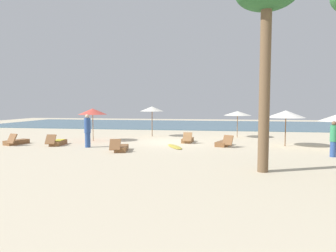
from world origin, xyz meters
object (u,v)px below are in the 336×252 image
at_px(umbrella_2, 238,113).
at_px(lounger_0, 58,142).
at_px(person_1, 333,139).
at_px(surfboard, 175,147).
at_px(palm_1, 267,6).
at_px(lounger_1, 188,140).
at_px(lounger_2, 16,142).
at_px(lounger_3, 121,148).
at_px(umbrella_4, 152,109).
at_px(umbrella_3, 93,112).
at_px(umbrella_0, 286,114).
at_px(person_0, 88,131).
at_px(lounger_4, 224,143).

height_order(umbrella_2, lounger_0, umbrella_2).
height_order(person_1, surfboard, person_1).
height_order(umbrella_2, palm_1, palm_1).
relative_size(lounger_1, person_1, 0.98).
bearing_deg(surfboard, lounger_2, -177.44).
xyz_separation_m(lounger_1, lounger_3, (-3.21, -4.28, -0.00)).
bearing_deg(palm_1, surfboard, 125.82).
distance_m(lounger_1, lounger_2, 10.95).
bearing_deg(umbrella_4, umbrella_2, 2.86).
relative_size(umbrella_3, surfboard, 1.01).
bearing_deg(palm_1, umbrella_0, 72.46).
height_order(palm_1, surfboard, palm_1).
relative_size(umbrella_3, lounger_1, 1.31).
xyz_separation_m(lounger_0, person_0, (2.26, -0.59, 0.81)).
distance_m(lounger_3, surfboard, 3.28).
xyz_separation_m(lounger_2, surfboard, (10.05, 0.45, -0.14)).
xyz_separation_m(lounger_3, person_0, (-2.37, 1.01, 0.82)).
height_order(umbrella_3, lounger_3, umbrella_3).
relative_size(umbrella_2, palm_1, 0.29).
bearing_deg(person_0, umbrella_0, 11.78).
bearing_deg(palm_1, lounger_1, 114.12).
xyz_separation_m(lounger_0, lounger_2, (-2.74, -0.16, -0.01)).
relative_size(umbrella_3, umbrella_4, 0.95).
xyz_separation_m(lounger_3, person_1, (10.69, -0.08, 0.71)).
relative_size(lounger_4, surfboard, 0.80).
height_order(lounger_1, lounger_2, lounger_2).
relative_size(umbrella_0, person_0, 1.16).
bearing_deg(person_0, umbrella_2, 37.01).
bearing_deg(palm_1, lounger_3, 150.23).
relative_size(lounger_3, palm_1, 0.24).
height_order(lounger_2, lounger_4, lounger_2).
height_order(umbrella_4, palm_1, palm_1).
bearing_deg(umbrella_3, lounger_2, -148.87).
height_order(umbrella_0, person_0, umbrella_0).
distance_m(person_1, palm_1, 7.54).
height_order(lounger_2, palm_1, palm_1).
xyz_separation_m(umbrella_0, lounger_4, (-3.65, -0.53, -1.78)).
distance_m(lounger_1, person_1, 8.69).
xyz_separation_m(umbrella_2, lounger_4, (-1.08, -4.91, -1.67)).
relative_size(umbrella_0, umbrella_4, 0.96).
distance_m(umbrella_0, lounger_2, 16.80).
distance_m(umbrella_3, umbrella_4, 4.91).
height_order(person_1, palm_1, palm_1).
xyz_separation_m(person_0, surfboard, (5.05, 0.88, -0.95)).
height_order(lounger_4, person_0, person_0).
relative_size(lounger_0, lounger_2, 1.00).
bearing_deg(surfboard, lounger_0, -177.71).
bearing_deg(person_1, lounger_3, 179.60).
relative_size(lounger_2, palm_1, 0.24).
distance_m(umbrella_4, person_0, 7.01).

